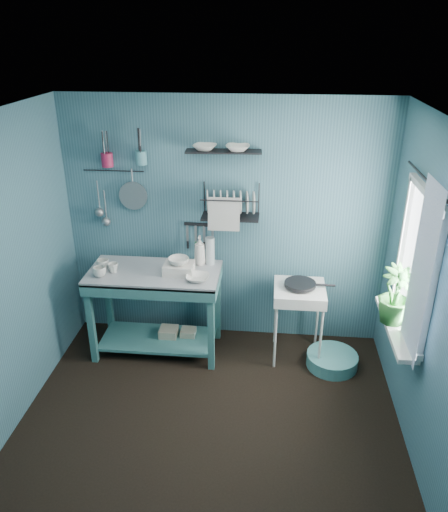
# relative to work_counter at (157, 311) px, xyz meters

# --- Properties ---
(floor) EXTENTS (3.20, 3.20, 0.00)m
(floor) POSITION_rel_work_counter_xyz_m (0.65, -1.09, -0.45)
(floor) COLOR black
(floor) RESTS_ON ground
(ceiling) EXTENTS (3.20, 3.20, 0.00)m
(ceiling) POSITION_rel_work_counter_xyz_m (0.65, -1.09, 2.05)
(ceiling) COLOR silver
(ceiling) RESTS_ON ground
(wall_back) EXTENTS (3.20, 0.00, 3.20)m
(wall_back) POSITION_rel_work_counter_xyz_m (0.65, 0.41, 0.80)
(wall_back) COLOR #335B69
(wall_back) RESTS_ON ground
(wall_front) EXTENTS (3.20, 0.00, 3.20)m
(wall_front) POSITION_rel_work_counter_xyz_m (0.65, -2.59, 0.80)
(wall_front) COLOR #335B69
(wall_front) RESTS_ON ground
(wall_right) EXTENTS (0.00, 3.00, 3.00)m
(wall_right) POSITION_rel_work_counter_xyz_m (2.25, -1.09, 0.80)
(wall_right) COLOR #335B69
(wall_right) RESTS_ON ground
(work_counter) EXTENTS (1.28, 0.66, 0.90)m
(work_counter) POSITION_rel_work_counter_xyz_m (0.00, 0.00, 0.00)
(work_counter) COLOR #346E6D
(work_counter) RESTS_ON floor
(mug_left) EXTENTS (0.12, 0.12, 0.10)m
(mug_left) POSITION_rel_work_counter_xyz_m (-0.48, -0.16, 0.50)
(mug_left) COLOR silver
(mug_left) RESTS_ON work_counter
(mug_mid) EXTENTS (0.14, 0.14, 0.09)m
(mug_mid) POSITION_rel_work_counter_xyz_m (-0.38, -0.06, 0.50)
(mug_mid) COLOR silver
(mug_mid) RESTS_ON work_counter
(mug_right) EXTENTS (0.17, 0.17, 0.10)m
(mug_right) POSITION_rel_work_counter_xyz_m (-0.50, 0.00, 0.50)
(mug_right) COLOR silver
(mug_right) RESTS_ON work_counter
(wash_tub) EXTENTS (0.28, 0.22, 0.10)m
(wash_tub) POSITION_rel_work_counter_xyz_m (0.25, -0.02, 0.50)
(wash_tub) COLOR beige
(wash_tub) RESTS_ON work_counter
(tub_bowl) EXTENTS (0.20, 0.19, 0.06)m
(tub_bowl) POSITION_rel_work_counter_xyz_m (0.25, -0.02, 0.58)
(tub_bowl) COLOR silver
(tub_bowl) RESTS_ON wash_tub
(soap_bottle) EXTENTS (0.12, 0.12, 0.30)m
(soap_bottle) POSITION_rel_work_counter_xyz_m (0.42, 0.20, 0.60)
(soap_bottle) COLOR beige
(soap_bottle) RESTS_ON work_counter
(water_bottle) EXTENTS (0.09, 0.09, 0.28)m
(water_bottle) POSITION_rel_work_counter_xyz_m (0.52, 0.22, 0.59)
(water_bottle) COLOR #ABBBBF
(water_bottle) RESTS_ON work_counter
(counter_bowl) EXTENTS (0.22, 0.22, 0.05)m
(counter_bowl) POSITION_rel_work_counter_xyz_m (0.45, -0.15, 0.48)
(counter_bowl) COLOR silver
(counter_bowl) RESTS_ON work_counter
(hotplate_stand) EXTENTS (0.53, 0.53, 0.78)m
(hotplate_stand) POSITION_rel_work_counter_xyz_m (1.41, 0.03, -0.06)
(hotplate_stand) COLOR silver
(hotplate_stand) RESTS_ON floor
(frying_pan) EXTENTS (0.30, 0.30, 0.03)m
(frying_pan) POSITION_rel_work_counter_xyz_m (1.41, 0.03, 0.37)
(frying_pan) COLOR black
(frying_pan) RESTS_ON hotplate_stand
(knife_strip) EXTENTS (0.32, 0.04, 0.03)m
(knife_strip) POSITION_rel_work_counter_xyz_m (0.40, 0.38, 0.80)
(knife_strip) COLOR black
(knife_strip) RESTS_ON wall_back
(dish_rack) EXTENTS (0.58, 0.33, 0.32)m
(dish_rack) POSITION_rel_work_counter_xyz_m (0.71, 0.28, 1.08)
(dish_rack) COLOR black
(dish_rack) RESTS_ON wall_back
(upper_shelf) EXTENTS (0.71, 0.22, 0.01)m
(upper_shelf) POSITION_rel_work_counter_xyz_m (0.64, 0.31, 1.55)
(upper_shelf) COLOR black
(upper_shelf) RESTS_ON wall_back
(shelf_bowl_left) EXTENTS (0.24, 0.24, 0.05)m
(shelf_bowl_left) POSITION_rel_work_counter_xyz_m (0.47, 0.31, 1.56)
(shelf_bowl_left) COLOR silver
(shelf_bowl_left) RESTS_ON upper_shelf
(shelf_bowl_right) EXTENTS (0.23, 0.23, 0.05)m
(shelf_bowl_right) POSITION_rel_work_counter_xyz_m (0.77, 0.31, 1.62)
(shelf_bowl_right) COLOR silver
(shelf_bowl_right) RESTS_ON upper_shelf
(utensil_cup_magenta) EXTENTS (0.11, 0.11, 0.13)m
(utensil_cup_magenta) POSITION_rel_work_counter_xyz_m (-0.47, 0.33, 1.44)
(utensil_cup_magenta) COLOR #9B1C42
(utensil_cup_magenta) RESTS_ON wall_back
(utensil_cup_teal) EXTENTS (0.11, 0.11, 0.13)m
(utensil_cup_teal) POSITION_rel_work_counter_xyz_m (-0.14, 0.33, 1.47)
(utensil_cup_teal) COLOR teal
(utensil_cup_teal) RESTS_ON wall_back
(colander) EXTENTS (0.28, 0.03, 0.28)m
(colander) POSITION_rel_work_counter_xyz_m (-0.25, 0.36, 1.08)
(colander) COLOR gray
(colander) RESTS_ON wall_back
(ladle_outer) EXTENTS (0.01, 0.01, 0.30)m
(ladle_outer) POSITION_rel_work_counter_xyz_m (-0.61, 0.37, 1.07)
(ladle_outer) COLOR gray
(ladle_outer) RESTS_ON wall_back
(ladle_inner) EXTENTS (0.01, 0.01, 0.30)m
(ladle_inner) POSITION_rel_work_counter_xyz_m (-0.55, 0.37, 0.97)
(ladle_inner) COLOR gray
(ladle_inner) RESTS_ON wall_back
(hook_rail) EXTENTS (0.60, 0.01, 0.01)m
(hook_rail) POSITION_rel_work_counter_xyz_m (-0.43, 0.38, 1.32)
(hook_rail) COLOR black
(hook_rail) RESTS_ON wall_back
(window_glass) EXTENTS (0.00, 1.10, 1.10)m
(window_glass) POSITION_rel_work_counter_xyz_m (2.24, -0.64, 0.95)
(window_glass) COLOR white
(window_glass) RESTS_ON wall_right
(windowsill) EXTENTS (0.16, 0.95, 0.04)m
(windowsill) POSITION_rel_work_counter_xyz_m (2.15, -0.64, 0.36)
(windowsill) COLOR silver
(windowsill) RESTS_ON wall_right
(curtain) EXTENTS (0.00, 1.35, 1.35)m
(curtain) POSITION_rel_work_counter_xyz_m (2.17, -0.94, 1.00)
(curtain) COLOR white
(curtain) RESTS_ON wall_right
(curtain_rod) EXTENTS (0.02, 1.05, 0.02)m
(curtain_rod) POSITION_rel_work_counter_xyz_m (2.19, -0.64, 1.60)
(curtain_rod) COLOR black
(curtain_rod) RESTS_ON wall_right
(potted_plant) EXTENTS (0.36, 0.36, 0.49)m
(potted_plant) POSITION_rel_work_counter_xyz_m (2.13, -0.58, 0.63)
(potted_plant) COLOR #2C702E
(potted_plant) RESTS_ON windowsill
(storage_tin_large) EXTENTS (0.18, 0.18, 0.22)m
(storage_tin_large) POSITION_rel_work_counter_xyz_m (0.10, 0.05, -0.34)
(storage_tin_large) COLOR gray
(storage_tin_large) RESTS_ON floor
(storage_tin_small) EXTENTS (0.15, 0.15, 0.20)m
(storage_tin_small) POSITION_rel_work_counter_xyz_m (0.30, 0.08, -0.35)
(storage_tin_small) COLOR gray
(storage_tin_small) RESTS_ON floor
(floor_basin) EXTENTS (0.50, 0.50, 0.13)m
(floor_basin) POSITION_rel_work_counter_xyz_m (1.76, -0.11, -0.38)
(floor_basin) COLOR teal
(floor_basin) RESTS_ON floor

